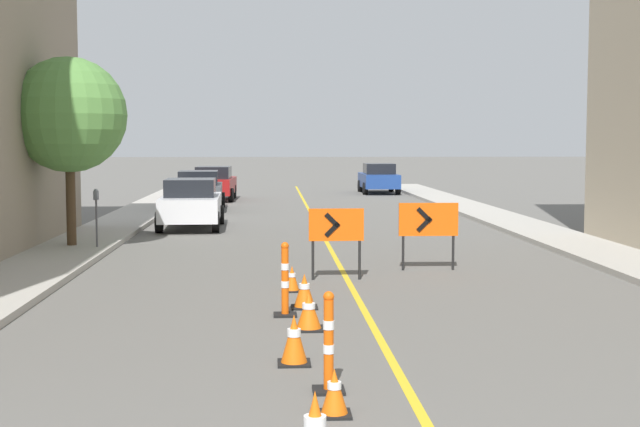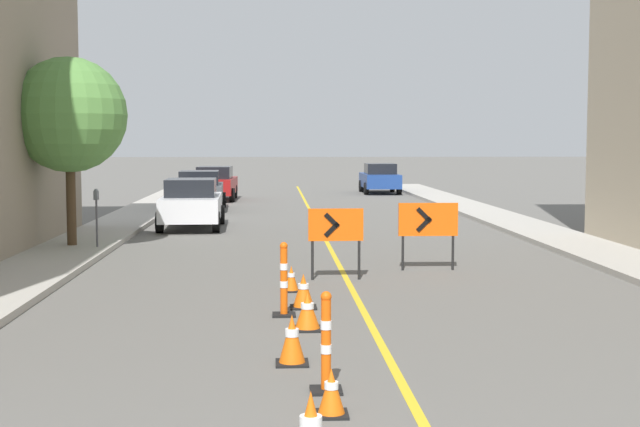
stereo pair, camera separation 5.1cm
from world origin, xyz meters
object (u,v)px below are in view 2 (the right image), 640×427
Objects in this scene: street_tree_left_near at (69,115)px; parked_car_curb_mid at (200,190)px; traffic_cone_fourth at (307,311)px; arrow_barricade_secondary at (428,222)px; parked_car_curb_far at (215,183)px; parked_car_curb_near at (192,203)px; traffic_cone_second at (331,392)px; parked_car_opposite_side at (380,178)px; parking_meter_near_curb at (96,206)px; traffic_cone_farthest at (291,279)px; traffic_cone_fifth at (303,291)px; traffic_cone_third at (292,340)px; arrow_barricade_primary at (336,228)px; delineator_post_rear at (284,284)px; delineator_post_front at (326,349)px.

parked_car_curb_mid is at bearing 80.48° from street_tree_left_near.
street_tree_left_near is at bearing 119.61° from traffic_cone_fourth.
arrow_barricade_secondary is 0.33× the size of parked_car_curb_far.
parked_car_curb_near and parked_car_curb_mid have the same top height.
parked_car_curb_mid reaches higher than traffic_cone_second.
parked_car_opposite_side reaches higher than arrow_barricade_secondary.
parked_car_opposite_side is at bearing 33.77° from parked_car_curb_far.
street_tree_left_near is (-0.72, 0.44, 2.27)m from parking_meter_near_curb.
traffic_cone_farthest is 31.17m from parked_car_opposite_side.
traffic_cone_second is at bearing -82.47° from parked_car_curb_near.
traffic_cone_fourth is at bearing -80.37° from parked_car_curb_near.
traffic_cone_fifth is 5.14m from arrow_barricade_secondary.
traffic_cone_second is at bearing -89.17° from traffic_cone_fifth.
parked_car_curb_mid is at bearing 97.24° from traffic_cone_third.
traffic_cone_third is at bearing -97.61° from traffic_cone_fourth.
traffic_cone_second is 0.11× the size of parked_car_curb_near.
traffic_cone_farthest is at bearing -82.82° from parked_car_curb_mid.
delineator_post_rear is at bearing -107.35° from arrow_barricade_primary.
delineator_post_rear is at bearing 91.17° from traffic_cone_third.
parked_car_opposite_side is at bearing 49.92° from parked_car_curb_mid.
traffic_cone_fourth is at bearing -87.13° from traffic_cone_farthest.
parked_car_curb_mid and parked_car_curb_far have the same top height.
street_tree_left_near is (-6.38, 5.17, 2.39)m from arrow_barricade_primary.
parked_car_curb_far is at bearing 95.45° from traffic_cone_third.
parked_car_opposite_side reaches higher than traffic_cone_fifth.
traffic_cone_second is 0.11× the size of parked_car_curb_mid.
arrow_barricade_secondary reaches higher than traffic_cone_fifth.
delineator_post_rear is 27.93m from parked_car_curb_far.
parking_meter_near_curb is (-1.47, -13.49, 0.36)m from parked_car_curb_mid.
traffic_cone_third is at bearing -82.63° from parked_car_curb_far.
traffic_cone_third is 2.04m from traffic_cone_fourth.
arrow_barricade_secondary is 8.51m from parking_meter_near_curb.
parked_car_opposite_side is (5.17, 34.06, 0.52)m from traffic_cone_fourth.
parked_car_curb_mid reaches higher than traffic_cone_farthest.
parked_car_curb_mid reaches higher than arrow_barricade_secondary.
parked_car_curb_mid is at bearing 83.78° from parking_meter_near_curb.
traffic_cone_third reaches higher than traffic_cone_farthest.
delineator_post_rear is 0.27× the size of parked_car_curb_mid.
traffic_cone_second is 2.14m from traffic_cone_third.
arrow_barricade_primary is at bearing -79.35° from parked_car_curb_mid.
delineator_post_front reaches higher than traffic_cone_fifth.
street_tree_left_near reaches higher than traffic_cone_farthest.
traffic_cone_second is 15.49m from street_tree_left_near.
street_tree_left_near reaches higher than traffic_cone_fifth.
delineator_post_rear reaches higher than traffic_cone_farthest.
traffic_cone_third is 1.09× the size of traffic_cone_fifth.
parked_car_curb_mid is at bearing -127.75° from parked_car_opposite_side.
street_tree_left_near is at bearing 113.45° from delineator_post_front.
parked_car_curb_far is at bearing 96.82° from traffic_cone_farthest.
parked_car_curb_near is at bearing -87.55° from parked_car_curb_far.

